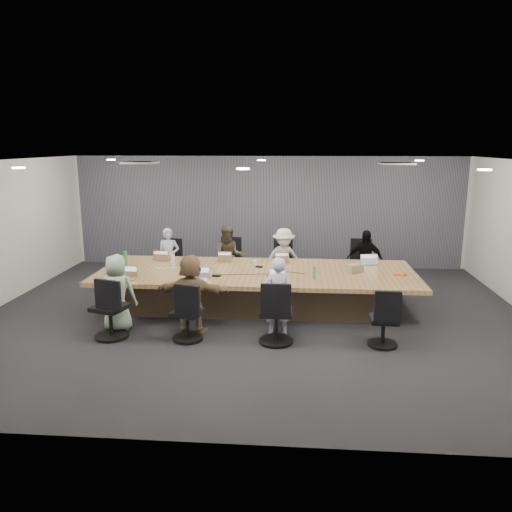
# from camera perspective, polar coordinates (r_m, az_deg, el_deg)

# --- Properties ---
(floor) EXTENTS (10.00, 8.00, 0.00)m
(floor) POSITION_cam_1_polar(r_m,az_deg,el_deg) (9.24, -0.20, -6.91)
(floor) COLOR black
(floor) RESTS_ON ground
(ceiling) EXTENTS (10.00, 8.00, 0.00)m
(ceiling) POSITION_cam_1_polar(r_m,az_deg,el_deg) (8.71, -0.22, 10.72)
(ceiling) COLOR white
(ceiling) RESTS_ON wall_back
(wall_back) EXTENTS (10.00, 0.00, 2.80)m
(wall_back) POSITION_cam_1_polar(r_m,az_deg,el_deg) (12.81, 1.31, 5.08)
(wall_back) COLOR beige
(wall_back) RESTS_ON ground
(wall_front) EXTENTS (10.00, 0.00, 2.80)m
(wall_front) POSITION_cam_1_polar(r_m,az_deg,el_deg) (5.03, -4.10, -7.15)
(wall_front) COLOR beige
(wall_front) RESTS_ON ground
(curtain) EXTENTS (9.80, 0.04, 2.80)m
(curtain) POSITION_cam_1_polar(r_m,az_deg,el_deg) (12.73, 1.29, 5.03)
(curtain) COLOR slate
(curtain) RESTS_ON ground
(conference_table) EXTENTS (6.00, 2.20, 0.74)m
(conference_table) POSITION_cam_1_polar(r_m,az_deg,el_deg) (9.59, 0.05, -3.65)
(conference_table) COLOR #4A3828
(conference_table) RESTS_ON ground
(chair_0) EXTENTS (0.56, 0.56, 0.75)m
(chair_0) POSITION_cam_1_polar(r_m,az_deg,el_deg) (11.55, -9.46, -1.13)
(chair_0) COLOR black
(chair_0) RESTS_ON ground
(chair_1) EXTENTS (0.62, 0.62, 0.85)m
(chair_1) POSITION_cam_1_polar(r_m,az_deg,el_deg) (11.29, -2.84, -1.01)
(chair_1) COLOR black
(chair_1) RESTS_ON ground
(chair_2) EXTENTS (0.58, 0.58, 0.78)m
(chair_2) POSITION_cam_1_polar(r_m,az_deg,el_deg) (11.21, 3.21, -1.31)
(chair_2) COLOR black
(chair_2) RESTS_ON ground
(chair_3) EXTENTS (0.64, 0.64, 0.86)m
(chair_3) POSITION_cam_1_polar(r_m,az_deg,el_deg) (11.29, 12.04, -1.26)
(chair_3) COLOR black
(chair_3) RESTS_ON ground
(chair_4) EXTENTS (0.73, 0.73, 0.86)m
(chair_4) POSITION_cam_1_polar(r_m,az_deg,el_deg) (8.48, -16.31, -6.20)
(chair_4) COLOR black
(chair_4) RESTS_ON ground
(chair_5) EXTENTS (0.64, 0.64, 0.77)m
(chair_5) POSITION_cam_1_polar(r_m,az_deg,el_deg) (8.13, -7.86, -6.94)
(chair_5) COLOR black
(chair_5) RESTS_ON ground
(chair_6) EXTENTS (0.58, 0.58, 0.86)m
(chair_6) POSITION_cam_1_polar(r_m,az_deg,el_deg) (7.94, 2.33, -6.97)
(chair_6) COLOR black
(chair_6) RESTS_ON ground
(chair_7) EXTENTS (0.51, 0.51, 0.73)m
(chair_7) POSITION_cam_1_polar(r_m,az_deg,el_deg) (8.08, 14.36, -7.53)
(chair_7) COLOR black
(chair_7) RESTS_ON ground
(person_0) EXTENTS (0.50, 0.34, 1.30)m
(person_0) POSITION_cam_1_polar(r_m,az_deg,el_deg) (11.16, -9.94, -0.18)
(person_0) COLOR #A5B1CC
(person_0) RESTS_ON ground
(laptop_0) EXTENTS (0.38, 0.30, 0.02)m
(laptop_0) POSITION_cam_1_polar(r_m,az_deg,el_deg) (10.62, -10.69, -0.32)
(laptop_0) COLOR #8C6647
(laptop_0) RESTS_ON conference_table
(person_1) EXTENTS (0.74, 0.61, 1.38)m
(person_1) POSITION_cam_1_polar(r_m,az_deg,el_deg) (10.89, -3.10, -0.12)
(person_1) COLOR #3F352A
(person_1) RESTS_ON ground
(laptop_1) EXTENTS (0.30, 0.21, 0.02)m
(laptop_1) POSITION_cam_1_polar(r_m,az_deg,el_deg) (10.35, -3.51, -0.46)
(laptop_1) COLOR #8C6647
(laptop_1) RESTS_ON conference_table
(person_2) EXTENTS (0.96, 0.69, 1.33)m
(person_2) POSITION_cam_1_polar(r_m,az_deg,el_deg) (10.80, 3.18, -0.34)
(person_2) COLOR #B5B5B5
(person_2) RESTS_ON ground
(laptop_2) EXTENTS (0.32, 0.25, 0.02)m
(laptop_2) POSITION_cam_1_polar(r_m,az_deg,el_deg) (10.25, 3.10, -0.58)
(laptop_2) COLOR #8C6647
(laptop_2) RESTS_ON conference_table
(person_3) EXTENTS (0.82, 0.46, 1.33)m
(person_3) POSITION_cam_1_polar(r_m,az_deg,el_deg) (10.90, 12.33, -0.52)
(person_3) COLOR black
(person_3) RESTS_ON ground
(laptop_3) EXTENTS (0.36, 0.27, 0.02)m
(laptop_3) POSITION_cam_1_polar(r_m,az_deg,el_deg) (10.35, 12.74, -0.75)
(laptop_3) COLOR #B2B2B7
(laptop_3) RESTS_ON conference_table
(person_4) EXTENTS (0.65, 0.43, 1.31)m
(person_4) POSITION_cam_1_polar(r_m,az_deg,el_deg) (8.72, -15.60, -4.06)
(person_4) COLOR #93AF92
(person_4) RESTS_ON ground
(laptop_4) EXTENTS (0.30, 0.21, 0.02)m
(laptop_4) POSITION_cam_1_polar(r_m,az_deg,el_deg) (9.19, -14.47, -2.54)
(laptop_4) COLOR #8C6647
(laptop_4) RESTS_ON conference_table
(person_5) EXTENTS (1.27, 0.51, 1.34)m
(person_5) POSITION_cam_1_polar(r_m,az_deg,el_deg) (8.37, -7.41, -4.30)
(person_5) COLOR brown
(person_5) RESTS_ON ground
(laptop_5) EXTENTS (0.37, 0.28, 0.02)m
(laptop_5) POSITION_cam_1_polar(r_m,az_deg,el_deg) (8.86, -6.69, -2.78)
(laptop_5) COLOR #B2B2B7
(laptop_5) RESTS_ON conference_table
(person_6) EXTENTS (0.54, 0.42, 1.32)m
(person_6) POSITION_cam_1_polar(r_m,az_deg,el_deg) (8.20, 2.44, -4.64)
(person_6) COLOR silver
(person_6) RESTS_ON ground
(laptop_6) EXTENTS (0.33, 0.26, 0.02)m
(laptop_6) POSITION_cam_1_polar(r_m,az_deg,el_deg) (8.70, 2.59, -3.00)
(laptop_6) COLOR #B2B2B7
(laptop_6) RESTS_ON conference_table
(bottle_green_left) EXTENTS (0.09, 0.09, 0.27)m
(bottle_green_left) POSITION_cam_1_polar(r_m,az_deg,el_deg) (10.29, -14.69, -0.21)
(bottle_green_left) COLOR #417E48
(bottle_green_left) RESTS_ON conference_table
(bottle_green_right) EXTENTS (0.08, 0.08, 0.23)m
(bottle_green_right) POSITION_cam_1_polar(r_m,az_deg,el_deg) (8.99, 6.66, -1.88)
(bottle_green_right) COLOR #417E48
(bottle_green_right) RESTS_ON conference_table
(bottle_clear) EXTENTS (0.09, 0.09, 0.24)m
(bottle_clear) POSITION_cam_1_polar(r_m,az_deg,el_deg) (9.97, -9.46, -0.46)
(bottle_clear) COLOR silver
(bottle_clear) RESTS_ON conference_table
(cup_white_far) EXTENTS (0.09, 0.09, 0.10)m
(cup_white_far) POSITION_cam_1_polar(r_m,az_deg,el_deg) (9.88, -0.11, -0.82)
(cup_white_far) COLOR white
(cup_white_far) RESTS_ON conference_table
(cup_white_near) EXTENTS (0.08, 0.08, 0.10)m
(cup_white_near) POSITION_cam_1_polar(r_m,az_deg,el_deg) (9.76, 11.61, -1.27)
(cup_white_near) COLOR white
(cup_white_near) RESTS_ON conference_table
(mug_brown) EXTENTS (0.10, 0.10, 0.10)m
(mug_brown) POSITION_cam_1_polar(r_m,az_deg,el_deg) (9.96, -15.38, -1.19)
(mug_brown) COLOR brown
(mug_brown) RESTS_ON conference_table
(mic_left) EXTENTS (0.16, 0.11, 0.03)m
(mic_left) POSITION_cam_1_polar(r_m,az_deg,el_deg) (9.12, -4.54, -2.25)
(mic_left) COLOR black
(mic_left) RESTS_ON conference_table
(mic_right) EXTENTS (0.15, 0.11, 0.03)m
(mic_right) POSITION_cam_1_polar(r_m,az_deg,el_deg) (9.76, 0.38, -1.22)
(mic_right) COLOR black
(mic_right) RESTS_ON conference_table
(stapler) EXTENTS (0.16, 0.05, 0.06)m
(stapler) POSITION_cam_1_polar(r_m,az_deg,el_deg) (8.95, 1.75, -2.40)
(stapler) COLOR black
(stapler) RESTS_ON conference_table
(canvas_bag) EXTENTS (0.34, 0.31, 0.16)m
(canvas_bag) POSITION_cam_1_polar(r_m,az_deg,el_deg) (9.53, 11.23, -1.41)
(canvas_bag) COLOR gray
(canvas_bag) RESTS_ON conference_table
(snack_packet) EXTENTS (0.24, 0.20, 0.04)m
(snack_packet) POSITION_cam_1_polar(r_m,az_deg,el_deg) (9.52, 16.10, -2.03)
(snack_packet) COLOR #E45829
(snack_packet) RESTS_ON conference_table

